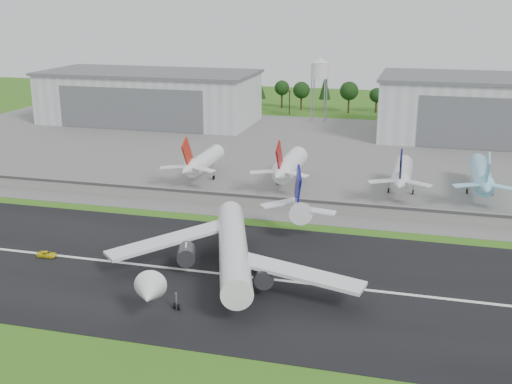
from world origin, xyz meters
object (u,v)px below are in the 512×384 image
(parked_jet_red_a, at_px, (201,162))
(parked_jet_skyblue, at_px, (482,176))
(ground_vehicle, at_px, (47,254))
(parked_jet_red_b, at_px, (288,166))
(main_airliner, at_px, (232,254))
(parked_jet_navy, at_px, (402,175))

(parked_jet_red_a, height_order, parked_jet_skyblue, parked_jet_skyblue)
(parked_jet_red_a, bearing_deg, ground_vehicle, -99.97)
(parked_jet_red_a, xyz_separation_m, parked_jet_red_b, (27.63, 0.07, 0.43))
(main_airliner, distance_m, parked_jet_skyblue, 89.21)
(parked_jet_skyblue, bearing_deg, parked_jet_red_a, -176.55)
(main_airliner, distance_m, parked_jet_red_b, 67.08)
(parked_jet_red_a, relative_size, parked_jet_navy, 1.00)
(ground_vehicle, height_order, parked_jet_red_b, parked_jet_red_b)
(ground_vehicle, bearing_deg, parked_jet_red_b, -31.39)
(ground_vehicle, xyz_separation_m, parked_jet_skyblue, (95.19, 72.82, 5.26))
(ground_vehicle, relative_size, parked_jet_red_b, 0.14)
(main_airliner, bearing_deg, parked_jet_red_b, -106.12)
(main_airliner, height_order, parked_jet_skyblue, main_airliner)
(parked_jet_red_b, bearing_deg, main_airliner, -87.51)
(parked_jet_red_a, bearing_deg, parked_jet_navy, 0.02)
(parked_jet_navy, distance_m, parked_jet_skyblue, 22.77)
(main_airliner, xyz_separation_m, ground_vehicle, (-42.46, -0.87, -4.17))
(ground_vehicle, distance_m, parked_jet_skyblue, 119.97)
(ground_vehicle, bearing_deg, parked_jet_skyblue, -53.75)
(parked_jet_navy, bearing_deg, ground_vehicle, -137.10)
(ground_vehicle, bearing_deg, parked_jet_red_a, -11.13)
(main_airliner, xyz_separation_m, parked_jet_navy, (30.52, 66.95, 1.15))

